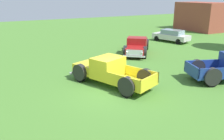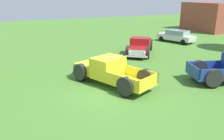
{
  "view_description": "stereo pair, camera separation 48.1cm",
  "coord_description": "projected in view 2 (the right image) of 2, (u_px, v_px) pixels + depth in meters",
  "views": [
    {
      "loc": [
        10.66,
        -5.58,
        5.11
      ],
      "look_at": [
        -0.97,
        0.46,
        0.9
      ],
      "focal_mm": 38.1,
      "sensor_mm": 36.0,
      "label": 1
    },
    {
      "loc": [
        10.87,
        -5.15,
        5.11
      ],
      "look_at": [
        -0.97,
        0.46,
        0.9
      ],
      "focal_mm": 38.1,
      "sensor_mm": 36.0,
      "label": 2
    }
  ],
  "objects": [
    {
      "name": "ground_plane",
      "position": [
        112.0,
        92.0,
        13.02
      ],
      "size": [
        80.0,
        80.0,
        0.0
      ],
      "primitive_type": "plane",
      "color": "#477A2D"
    },
    {
      "name": "pickup_truck_foreground",
      "position": [
        107.0,
        71.0,
        14.05
      ],
      "size": [
        5.57,
        3.72,
        1.61
      ],
      "color": "yellow",
      "rests_on": "ground_plane"
    },
    {
      "name": "pickup_truck_behind_right",
      "position": [
        140.0,
        47.0,
        20.77
      ],
      "size": [
        4.9,
        4.37,
        1.49
      ],
      "color": "maroon",
      "rests_on": "ground_plane"
    },
    {
      "name": "sedan_distant_a",
      "position": [
        176.0,
        36.0,
        26.11
      ],
      "size": [
        4.33,
        2.8,
        1.34
      ],
      "color": "silver",
      "rests_on": "ground_plane"
    },
    {
      "name": "brick_pavilion",
      "position": [
        208.0,
        17.0,
        34.12
      ],
      "size": [
        6.85,
        4.3,
        3.95
      ],
      "color": "brown",
      "rests_on": "ground_plane"
    }
  ]
}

